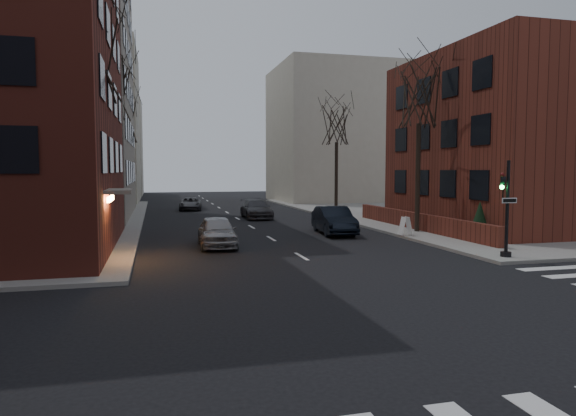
% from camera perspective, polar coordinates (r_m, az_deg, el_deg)
% --- Properties ---
extents(ground, '(160.00, 160.00, 0.00)m').
position_cam_1_polar(ground, '(11.65, 18.54, -14.75)').
color(ground, black).
rests_on(ground, ground).
extents(sidewalk_far_right, '(44.00, 44.00, 0.15)m').
position_cam_1_polar(sidewalk_far_right, '(52.74, 27.27, -0.23)').
color(sidewalk_far_right, gray).
rests_on(sidewalk_far_right, ground).
extents(building_left_tan, '(18.00, 18.00, 28.00)m').
position_cam_1_polar(building_left_tan, '(45.73, -29.20, 16.66)').
color(building_left_tan, gray).
rests_on(building_left_tan, ground).
extents(building_right_brick, '(12.00, 14.00, 11.00)m').
position_cam_1_polar(building_right_brick, '(36.17, 24.34, 6.64)').
color(building_right_brick, maroon).
rests_on(building_right_brick, ground).
extents(low_wall_right, '(0.35, 16.00, 1.00)m').
position_cam_1_polar(low_wall_right, '(32.28, 14.06, -1.40)').
color(low_wall_right, maroon).
rests_on(low_wall_right, sidewalk_far_right).
extents(building_distant_la, '(14.00, 16.00, 18.00)m').
position_cam_1_polar(building_distant_la, '(65.04, -22.57, 8.55)').
color(building_distant_la, '#BCB49F').
rests_on(building_distant_la, ground).
extents(building_distant_ra, '(14.00, 14.00, 16.00)m').
position_cam_1_polar(building_distant_ra, '(62.99, 5.16, 8.09)').
color(building_distant_ra, '#BCB49F').
rests_on(building_distant_ra, ground).
extents(building_distant_lb, '(10.00, 12.00, 14.00)m').
position_cam_1_polar(building_distant_lb, '(81.57, -19.45, 6.28)').
color(building_distant_lb, '#BCB49F').
rests_on(building_distant_lb, ground).
extents(traffic_signal, '(0.76, 0.44, 4.00)m').
position_cam_1_polar(traffic_signal, '(23.05, 23.04, -0.68)').
color(traffic_signal, black).
rests_on(traffic_signal, sidewalk_far_right).
extents(tree_left_a, '(4.18, 4.18, 10.26)m').
position_cam_1_polar(tree_left_a, '(23.84, -21.53, 15.37)').
color(tree_left_a, '#2D231C').
rests_on(tree_left_a, sidewalk_far_left).
extents(tree_left_b, '(4.40, 4.40, 10.80)m').
position_cam_1_polar(tree_left_b, '(35.69, -19.15, 12.33)').
color(tree_left_b, '#2D231C').
rests_on(tree_left_b, sidewalk_far_left).
extents(tree_left_c, '(3.96, 3.96, 9.72)m').
position_cam_1_polar(tree_left_c, '(49.47, -17.80, 9.00)').
color(tree_left_c, '#2D231C').
rests_on(tree_left_c, sidewalk_far_left).
extents(tree_right_a, '(3.96, 3.96, 9.72)m').
position_cam_1_polar(tree_right_a, '(31.30, 14.38, 11.97)').
color(tree_right_a, '#2D231C').
rests_on(tree_right_a, sidewalk_far_right).
extents(tree_right_b, '(3.74, 3.74, 9.18)m').
position_cam_1_polar(tree_right_b, '(43.98, 5.43, 9.23)').
color(tree_right_b, '#2D231C').
rests_on(tree_right_b, sidewalk_far_right).
extents(streetlamp_near, '(0.36, 0.36, 6.28)m').
position_cam_1_polar(streetlamp_near, '(31.28, -18.43, 4.92)').
color(streetlamp_near, black).
rests_on(streetlamp_near, sidewalk_far_left).
extents(streetlamp_far, '(0.36, 0.36, 6.28)m').
position_cam_1_polar(streetlamp_far, '(51.25, -16.90, 4.60)').
color(streetlamp_far, black).
rests_on(streetlamp_far, sidewalk_far_left).
extents(parked_sedan, '(2.14, 5.03, 1.61)m').
position_cam_1_polar(parked_sedan, '(30.16, 5.12, -1.37)').
color(parked_sedan, black).
rests_on(parked_sedan, ground).
extents(car_lane_silver, '(1.94, 4.47, 1.50)m').
position_cam_1_polar(car_lane_silver, '(25.34, -7.89, -2.60)').
color(car_lane_silver, gray).
rests_on(car_lane_silver, ground).
extents(car_lane_gray, '(2.11, 5.02, 1.45)m').
position_cam_1_polar(car_lane_gray, '(39.98, -3.54, -0.11)').
color(car_lane_gray, '#38383D').
rests_on(car_lane_gray, ground).
extents(car_lane_far, '(2.41, 4.45, 1.18)m').
position_cam_1_polar(car_lane_far, '(48.85, -10.79, 0.46)').
color(car_lane_far, '#3D3D42').
rests_on(car_lane_far, ground).
extents(sandwich_board, '(0.49, 0.66, 1.02)m').
position_cam_1_polar(sandwich_board, '(29.18, 12.91, -1.94)').
color(sandwich_board, white).
rests_on(sandwich_board, sidewalk_far_right).
extents(evergreen_shrub, '(1.52, 1.52, 2.02)m').
position_cam_1_polar(evergreen_shrub, '(28.20, 20.52, -1.30)').
color(evergreen_shrub, black).
rests_on(evergreen_shrub, sidewalk_far_right).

